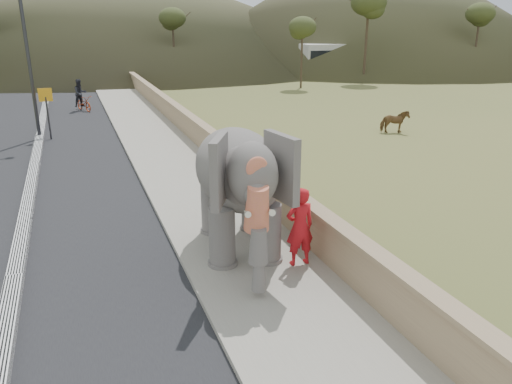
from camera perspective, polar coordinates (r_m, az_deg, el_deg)
ground at (r=12.05m, az=-1.55°, el=-7.20°), size 160.00×160.00×0.00m
road at (r=20.99m, az=-23.89°, el=2.72°), size 7.00×120.00×0.03m
median at (r=20.96m, az=-23.93°, el=2.97°), size 0.35×120.00×0.22m
walkway at (r=21.20m, az=-10.37°, el=4.39°), size 3.00×120.00×0.15m
parapet at (r=21.42m, az=-6.08°, el=6.05°), size 0.30×120.00×1.10m
lamppost at (r=25.22m, az=-24.21°, el=16.44°), size 1.76×0.36×8.00m
signboard at (r=25.17m, az=-22.81°, el=9.17°), size 0.60×0.08×2.40m
cow at (r=25.83m, az=15.55°, el=7.74°), size 1.46×0.96×1.13m
distant_car at (r=51.41m, az=4.69°, el=13.85°), size 4.35×2.04×1.44m
bus_white at (r=53.26m, az=11.05°, el=14.65°), size 11.10×3.01×3.10m
bus_orange at (r=56.92m, az=19.49°, el=14.21°), size 11.27×4.55×3.10m
hill_far at (r=80.70m, az=-15.25°, el=19.63°), size 80.00×80.00×14.00m
elephant_and_man at (r=11.64m, az=-1.92°, el=0.59°), size 2.72×4.44×3.01m
motorcyclist at (r=32.95m, az=-19.25°, el=10.04°), size 1.27×1.86×1.94m
trees at (r=39.45m, az=-10.78°, el=16.46°), size 47.77×41.82×8.36m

